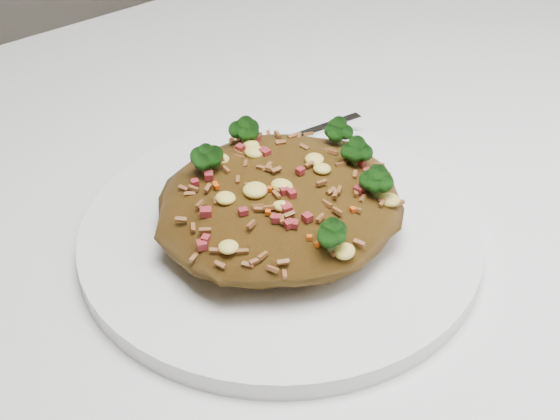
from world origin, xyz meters
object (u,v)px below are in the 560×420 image
at_px(dining_table, 267,311).
at_px(plate, 280,235).
at_px(fork, 286,141).
at_px(fried_rice, 281,194).

height_order(dining_table, plate, plate).
distance_m(dining_table, fork, 0.14).
relative_size(dining_table, fork, 7.38).
height_order(plate, fork, fork).
xyz_separation_m(plate, fork, (0.07, 0.08, 0.01)).
xyz_separation_m(fried_rice, fork, (0.07, 0.08, -0.03)).
xyz_separation_m(dining_table, fork, (0.07, 0.06, 0.11)).
relative_size(dining_table, plate, 4.28).
height_order(fried_rice, fork, fried_rice).
bearing_deg(fried_rice, fork, 49.49).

